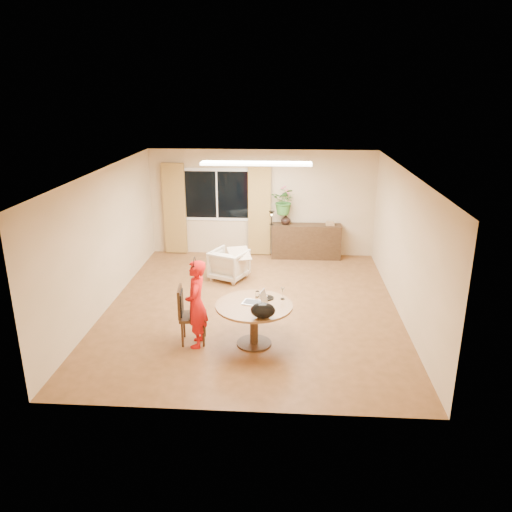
% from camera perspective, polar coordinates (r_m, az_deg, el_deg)
% --- Properties ---
extents(floor, '(6.50, 6.50, 0.00)m').
position_cam_1_polar(floor, '(9.61, -0.45, -5.84)').
color(floor, brown).
rests_on(floor, ground).
extents(ceiling, '(6.50, 6.50, 0.00)m').
position_cam_1_polar(ceiling, '(8.85, -0.49, 9.65)').
color(ceiling, white).
rests_on(ceiling, wall_back).
extents(wall_back, '(5.50, 0.00, 5.50)m').
position_cam_1_polar(wall_back, '(12.28, 0.66, 6.05)').
color(wall_back, tan).
rests_on(wall_back, floor).
extents(wall_left, '(0.00, 6.50, 6.50)m').
position_cam_1_polar(wall_left, '(9.74, -16.83, 1.83)').
color(wall_left, tan).
rests_on(wall_left, floor).
extents(wall_right, '(0.00, 6.50, 6.50)m').
position_cam_1_polar(wall_right, '(9.36, 16.57, 1.19)').
color(wall_right, tan).
rests_on(wall_right, floor).
extents(window, '(1.70, 0.03, 1.30)m').
position_cam_1_polar(window, '(12.33, -4.49, 7.00)').
color(window, white).
rests_on(window, wall_back).
extents(curtain_left, '(0.55, 0.08, 2.25)m').
position_cam_1_polar(curtain_left, '(12.53, -9.28, 5.33)').
color(curtain_left, brown).
rests_on(curtain_left, wall_back).
extents(curtain_right, '(0.55, 0.08, 2.25)m').
position_cam_1_polar(curtain_right, '(12.23, 0.40, 5.25)').
color(curtain_right, brown).
rests_on(curtain_right, wall_back).
extents(ceiling_panel, '(2.20, 0.35, 0.05)m').
position_cam_1_polar(ceiling_panel, '(10.04, 0.03, 10.53)').
color(ceiling_panel, white).
rests_on(ceiling_panel, ceiling).
extents(dining_table, '(1.24, 1.24, 0.71)m').
position_cam_1_polar(dining_table, '(8.06, -0.22, -6.55)').
color(dining_table, brown).
rests_on(dining_table, floor).
extents(dining_chair, '(0.51, 0.47, 0.96)m').
position_cam_1_polar(dining_chair, '(8.23, -7.21, -6.71)').
color(dining_chair, black).
rests_on(dining_chair, floor).
extents(child, '(0.54, 0.36, 1.45)m').
position_cam_1_polar(child, '(8.03, -6.84, -5.45)').
color(child, red).
rests_on(child, floor).
extents(laptop, '(0.42, 0.33, 0.24)m').
position_cam_1_polar(laptop, '(8.00, -0.27, -4.60)').
color(laptop, '#B7B7BC').
rests_on(laptop, dining_table).
extents(tumbler, '(0.09, 0.09, 0.10)m').
position_cam_1_polar(tumbler, '(8.26, 0.16, -4.37)').
color(tumbler, white).
rests_on(tumbler, dining_table).
extents(wine_glass, '(0.07, 0.07, 0.20)m').
position_cam_1_polar(wine_glass, '(8.17, 3.06, -4.28)').
color(wine_glass, white).
rests_on(wine_glass, dining_table).
extents(pot_lid, '(0.25, 0.25, 0.04)m').
position_cam_1_polar(pot_lid, '(8.22, 1.25, -4.75)').
color(pot_lid, white).
rests_on(pot_lid, dining_table).
extents(handbag, '(0.40, 0.27, 0.25)m').
position_cam_1_polar(handbag, '(7.50, 0.80, -6.24)').
color(handbag, black).
rests_on(handbag, dining_table).
extents(armchair, '(0.94, 0.95, 0.66)m').
position_cam_1_polar(armchair, '(10.89, -3.09, -0.96)').
color(armchair, beige).
rests_on(armchair, floor).
extents(throw, '(0.59, 0.66, 0.03)m').
position_cam_1_polar(throw, '(10.72, -1.95, 0.67)').
color(throw, beige).
rests_on(throw, armchair).
extents(sideboard, '(1.68, 0.41, 0.84)m').
position_cam_1_polar(sideboard, '(12.27, 5.75, 1.69)').
color(sideboard, black).
rests_on(sideboard, floor).
extents(vase, '(0.24, 0.24, 0.25)m').
position_cam_1_polar(vase, '(12.11, 3.42, 4.20)').
color(vase, black).
rests_on(vase, sideboard).
extents(bouquet, '(0.71, 0.66, 0.66)m').
position_cam_1_polar(bouquet, '(12.01, 3.27, 6.30)').
color(bouquet, '#3A6E29').
rests_on(bouquet, vase).
extents(book_stack, '(0.22, 0.16, 0.09)m').
position_cam_1_polar(book_stack, '(12.17, 8.47, 3.71)').
color(book_stack, '#916E4A').
rests_on(book_stack, sideboard).
extents(desk_lamp, '(0.18, 0.18, 0.35)m').
position_cam_1_polar(desk_lamp, '(12.06, 1.80, 4.41)').
color(desk_lamp, black).
rests_on(desk_lamp, sideboard).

